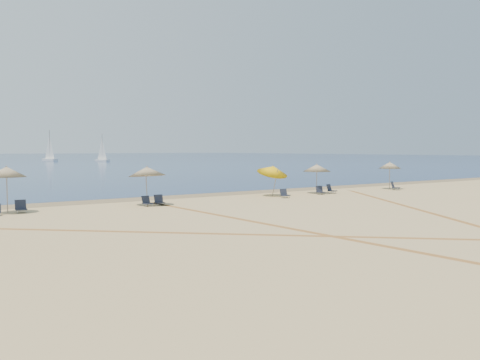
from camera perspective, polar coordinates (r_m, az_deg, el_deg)
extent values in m
plane|color=olive|center=(38.03, -3.44, -1.65)|extent=(500.00, 500.00, 0.00)
cylinder|color=gray|center=(29.57, -24.90, -1.15)|extent=(0.05, 0.05, 2.36)
cone|color=beige|center=(29.51, -24.95, 0.85)|extent=(2.00, 2.00, 0.55)
sphere|color=gray|center=(29.50, -24.97, 1.43)|extent=(0.08, 0.08, 0.08)
cylinder|color=gray|center=(31.25, -10.55, -0.78)|extent=(0.05, 0.26, 2.22)
cone|color=beige|center=(31.11, -10.50, 0.97)|extent=(2.28, 2.32, 0.76)
sphere|color=gray|center=(31.10, -10.51, 1.52)|extent=(0.08, 0.08, 0.08)
cylinder|color=gray|center=(36.62, 4.02, -0.24)|extent=(0.05, 0.71, 2.07)
cone|color=yellow|center=(36.79, 3.74, 1.16)|extent=(2.26, 2.32, 1.21)
sphere|color=gray|center=(36.78, 3.75, 1.63)|extent=(0.08, 0.08, 0.08)
cylinder|color=gray|center=(39.41, 8.69, 0.04)|extent=(0.05, 0.05, 2.12)
cone|color=beige|center=(39.37, 8.70, 1.36)|extent=(2.16, 2.16, 0.55)
sphere|color=gray|center=(39.36, 8.70, 1.80)|extent=(0.08, 0.08, 0.08)
cylinder|color=gray|center=(45.10, 16.59, 0.41)|extent=(0.05, 0.05, 2.19)
cone|color=beige|center=(45.06, 16.61, 1.61)|extent=(1.90, 1.90, 0.55)
sphere|color=gray|center=(45.05, 16.62, 1.99)|extent=(0.08, 0.08, 0.08)
cylinder|color=#A5A5AD|center=(28.58, -25.49, -3.53)|extent=(0.02, 0.02, 0.16)
cube|color=black|center=(29.46, -23.56, -3.08)|extent=(0.61, 0.61, 0.05)
cube|color=black|center=(29.71, -23.63, -2.55)|extent=(0.58, 0.26, 0.51)
cylinder|color=#A5A5AD|center=(29.25, -23.92, -3.31)|extent=(0.02, 0.02, 0.19)
cylinder|color=#A5A5AD|center=(29.30, -23.03, -3.28)|extent=(0.02, 0.02, 0.19)
cube|color=black|center=(30.61, -10.40, -2.64)|extent=(0.57, 0.57, 0.05)
cube|color=black|center=(30.80, -10.64, -2.19)|extent=(0.53, 0.25, 0.46)
cylinder|color=#A5A5AD|center=(30.35, -10.58, -2.85)|extent=(0.02, 0.02, 0.17)
cylinder|color=#A5A5AD|center=(30.56, -9.93, -2.80)|extent=(0.02, 0.02, 0.17)
cube|color=black|center=(30.89, -9.07, -2.56)|extent=(0.61, 0.61, 0.05)
cube|color=black|center=(31.11, -9.23, -2.08)|extent=(0.56, 0.27, 0.48)
cylinder|color=#A5A5AD|center=(30.66, -9.30, -2.77)|extent=(0.02, 0.02, 0.18)
cylinder|color=#A5A5AD|center=(30.79, -8.53, -2.73)|extent=(0.02, 0.02, 0.18)
cube|color=black|center=(35.44, 5.14, -1.76)|extent=(0.60, 0.60, 0.05)
cube|color=black|center=(35.65, 4.95, -1.37)|extent=(0.54, 0.29, 0.46)
cylinder|color=#A5A5AD|center=(35.21, 5.04, -1.94)|extent=(0.02, 0.02, 0.17)
cylinder|color=#A5A5AD|center=(35.41, 5.63, -1.91)|extent=(0.02, 0.02, 0.17)
cube|color=black|center=(38.52, 9.13, -1.37)|extent=(0.67, 0.67, 0.05)
cube|color=black|center=(38.73, 8.97, -1.00)|extent=(0.56, 0.36, 0.47)
cylinder|color=#A5A5AD|center=(38.30, 9.04, -1.52)|extent=(0.02, 0.02, 0.17)
cylinder|color=#A5A5AD|center=(38.48, 9.61, -1.51)|extent=(0.02, 0.02, 0.17)
cube|color=black|center=(39.60, 10.43, -1.22)|extent=(0.74, 0.74, 0.05)
cube|color=black|center=(39.70, 10.06, -0.84)|extent=(0.62, 0.39, 0.52)
cylinder|color=#A5A5AD|center=(39.25, 10.50, -1.41)|extent=(0.03, 0.03, 0.19)
cylinder|color=#A5A5AD|center=(39.67, 10.79, -1.36)|extent=(0.03, 0.03, 0.19)
cube|color=black|center=(44.16, 17.27, -0.84)|extent=(0.78, 0.78, 0.05)
cube|color=black|center=(44.21, 16.91, -0.49)|extent=(0.63, 0.44, 0.53)
cylinder|color=#A5A5AD|center=(43.81, 17.41, -1.00)|extent=(0.03, 0.03, 0.19)
cylinder|color=#A5A5AD|center=(44.27, 17.55, -0.96)|extent=(0.03, 0.03, 0.19)
cube|color=white|center=(158.14, -20.74, 2.16)|extent=(3.26, 6.29, 0.67)
cylinder|color=gray|center=(158.12, -20.77, 3.72)|extent=(0.13, 0.13, 8.87)
cube|color=white|center=(193.57, -15.33, 2.45)|extent=(3.16, 5.73, 0.61)
cylinder|color=gray|center=(193.55, -15.35, 3.62)|extent=(0.12, 0.12, 8.11)
cube|color=white|center=(147.98, -15.33, 2.16)|extent=(2.77, 5.39, 0.57)
cylinder|color=gray|center=(147.94, -15.36, 3.60)|extent=(0.11, 0.11, 7.61)
plane|color=tan|center=(21.26, 7.21, -5.75)|extent=(28.92, 28.92, 0.00)
plane|color=tan|center=(22.05, 5.22, -5.40)|extent=(28.92, 28.92, 0.00)
plane|color=tan|center=(29.16, 20.49, -3.44)|extent=(38.33, 38.33, 0.00)
plane|color=tan|center=(30.15, 19.62, -3.20)|extent=(38.33, 38.33, 0.00)
plane|color=tan|center=(20.69, -6.19, -6.00)|extent=(39.56, 39.56, 0.00)
plane|color=tan|center=(20.98, -9.13, -5.89)|extent=(39.56, 39.56, 0.00)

